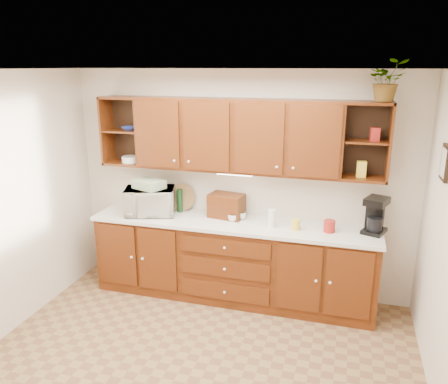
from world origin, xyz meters
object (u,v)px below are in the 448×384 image
Objects in this scene: microwave at (150,201)px; potted_plant at (387,81)px; bread_box at (227,206)px; coffee_maker at (375,215)px.

potted_plant is at bearing -15.61° from microwave.
potted_plant reaches higher than bread_box.
microwave is 1.41× the size of potted_plant.
coffee_maker is (2.52, 0.11, 0.03)m from microwave.
coffee_maker is at bearing -12.33° from potted_plant.
coffee_maker is 0.95× the size of potted_plant.
microwave is 1.48× the size of coffee_maker.
coffee_maker reaches higher than bread_box.
coffee_maker is at bearing 8.65° from bread_box.
microwave is 2.87m from potted_plant.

